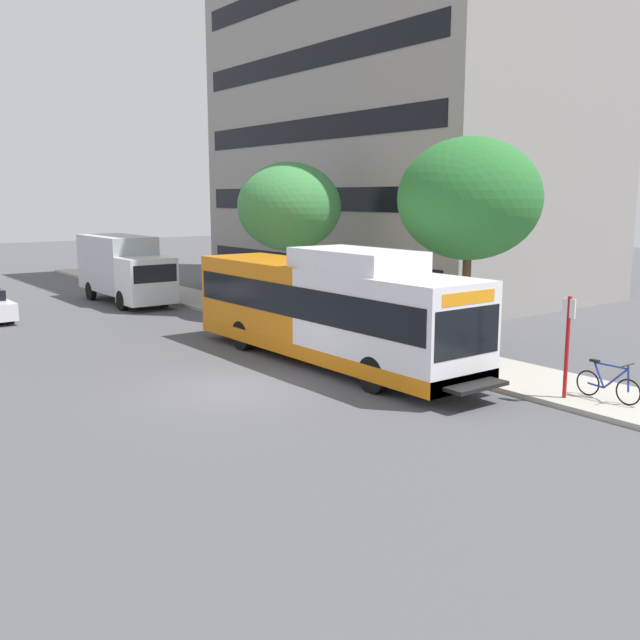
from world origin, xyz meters
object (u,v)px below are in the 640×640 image
at_px(street_tree_mid_block, 289,207).
at_px(box_truck_background, 124,267).
at_px(bus_stop_sign_pole, 567,339).
at_px(transit_bus, 328,309).
at_px(bicycle_parked, 608,384).
at_px(street_tree_near_stop, 469,199).

bearing_deg(street_tree_mid_block, box_truck_background, 116.04).
distance_m(bus_stop_sign_pole, street_tree_mid_block, 15.39).
height_order(transit_bus, bus_stop_sign_pole, transit_bus).
xyz_separation_m(transit_bus, bicycle_parked, (2.76, -7.93, -1.14)).
relative_size(bicycle_parked, street_tree_mid_block, 0.27).
relative_size(transit_bus, street_tree_mid_block, 1.90).
height_order(bus_stop_sign_pole, street_tree_mid_block, street_tree_mid_block).
relative_size(bus_stop_sign_pole, street_tree_near_stop, 0.38).
height_order(street_tree_mid_block, box_truck_background, street_tree_mid_block).
relative_size(bus_stop_sign_pole, street_tree_mid_block, 0.40).
distance_m(street_tree_near_stop, street_tree_mid_block, 9.75).
distance_m(street_tree_near_stop, box_truck_background, 18.90).
relative_size(bus_stop_sign_pole, bicycle_parked, 1.48).
xyz_separation_m(transit_bus, box_truck_background, (-0.13, 16.17, 0.04)).
distance_m(bus_stop_sign_pole, box_truck_background, 23.42).
xyz_separation_m(bicycle_parked, street_tree_mid_block, (1.19, 15.75, 4.17)).
distance_m(bicycle_parked, street_tree_mid_block, 16.34).
bearing_deg(street_tree_mid_block, bicycle_parked, -94.32).
height_order(bus_stop_sign_pole, box_truck_background, box_truck_background).
bearing_deg(street_tree_near_stop, transit_bus, 155.39).
xyz_separation_m(bus_stop_sign_pole, street_tree_near_stop, (2.08, 5.22, 3.44)).
xyz_separation_m(street_tree_mid_block, box_truck_background, (-4.08, 8.34, -2.99)).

